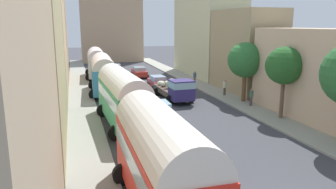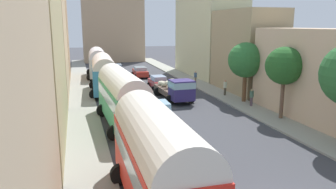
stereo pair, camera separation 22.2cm
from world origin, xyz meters
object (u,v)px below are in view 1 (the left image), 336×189
at_px(car_1, 139,72).
at_px(car_4, 116,69).
at_px(pedestrian_0, 195,77).
at_px(parked_bus_0, 161,156).
at_px(car_2, 160,112).
at_px(cargo_truck_0, 176,89).
at_px(parked_bus_1, 122,95).
at_px(parked_bus_3, 96,62).
at_px(car_3, 133,87).
at_px(pedestrian_2, 225,87).
at_px(car_0, 158,82).
at_px(parked_bus_2, 103,73).
at_px(pedestrian_1, 251,97).

bearing_deg(car_1, car_4, 127.33).
bearing_deg(pedestrian_0, car_4, 123.56).
xyz_separation_m(parked_bus_0, car_1, (5.93, 34.51, -1.59)).
bearing_deg(car_2, cargo_truck_0, 63.04).
bearing_deg(parked_bus_0, parked_bus_1, 88.99).
xyz_separation_m(parked_bus_3, cargo_truck_0, (6.47, -16.77, -1.12)).
relative_size(parked_bus_3, car_3, 2.10).
relative_size(car_1, pedestrian_2, 2.47).
bearing_deg(parked_bus_0, pedestrian_2, 57.79).
height_order(car_4, pedestrian_2, pedestrian_2).
bearing_deg(pedestrian_0, cargo_truck_0, -122.99).
distance_m(parked_bus_0, parked_bus_3, 35.32).
distance_m(parked_bus_3, car_4, 4.54).
distance_m(car_0, car_1, 9.32).
bearing_deg(parked_bus_2, pedestrian_1, -38.72).
bearing_deg(pedestrian_1, pedestrian_2, 93.41).
relative_size(parked_bus_1, car_1, 2.26).
relative_size(car_4, pedestrian_0, 2.06).
xyz_separation_m(cargo_truck_0, car_3, (-3.42, 4.71, -0.44)).
bearing_deg(parked_bus_1, pedestrian_2, 31.61).
relative_size(parked_bus_0, pedestrian_0, 4.60).
bearing_deg(pedestrian_2, pedestrian_0, 96.77).
height_order(parked_bus_2, car_0, parked_bus_2).
xyz_separation_m(parked_bus_0, car_0, (6.33, 25.20, -1.57)).
distance_m(car_3, pedestrian_0, 8.63).
height_order(cargo_truck_0, car_0, cargo_truck_0).
bearing_deg(parked_bus_1, cargo_truck_0, 46.96).
relative_size(parked_bus_0, car_2, 2.19).
bearing_deg(car_0, parked_bus_3, 122.01).
distance_m(parked_bus_2, pedestrian_0, 11.54).
distance_m(car_2, car_3, 11.32).
height_order(parked_bus_3, car_1, parked_bus_3).
relative_size(parked_bus_1, pedestrian_2, 5.57).
bearing_deg(pedestrian_1, car_4, 111.15).
bearing_deg(parked_bus_0, car_4, 85.49).
bearing_deg(car_4, parked_bus_2, -102.41).
xyz_separation_m(parked_bus_1, car_0, (6.12, 13.35, -1.57)).
distance_m(parked_bus_3, car_3, 12.54).
distance_m(cargo_truck_0, car_0, 6.66).
relative_size(parked_bus_0, parked_bus_1, 0.85).
xyz_separation_m(car_1, car_2, (-2.82, -22.57, 0.05)).
xyz_separation_m(car_3, car_4, (-0.03, 15.06, -0.01)).
height_order(parked_bus_3, pedestrian_2, parked_bus_3).
bearing_deg(car_3, car_1, 75.67).
distance_m(parked_bus_2, parked_bus_3, 11.14).
relative_size(car_3, car_4, 1.06).
distance_m(car_4, pedestrian_1, 25.85).
bearing_deg(car_2, pedestrian_0, 59.77).
relative_size(parked_bus_2, car_1, 2.00).
height_order(car_0, car_3, same).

